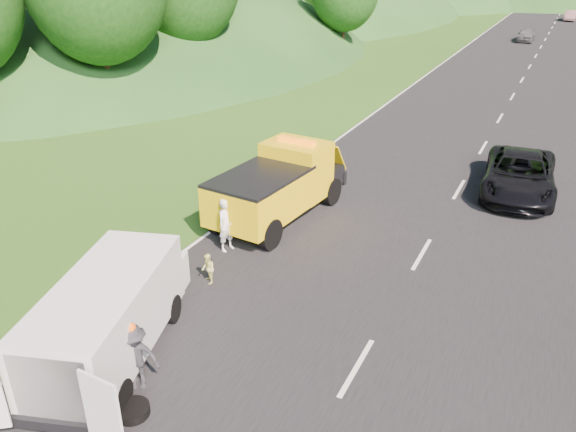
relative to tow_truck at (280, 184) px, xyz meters
The scene contains 14 objects.
ground 5.20m from the tow_truck, 62.54° to the right, with size 320.00×320.00×0.00m, color #38661E.
road_surface 35.95m from the tow_truck, 81.48° to the left, with size 14.00×200.00×0.02m, color black.
tree_line_left 58.00m from the tow_truck, 106.72° to the left, with size 14.00×140.00×14.00m, color #275218, non-canonical shape.
tow_truck is the anchor object (origin of this frame).
white_van 8.59m from the tow_truck, 89.75° to the right, with size 4.28×6.50×2.14m.
woman 3.24m from the tow_truck, 97.32° to the right, with size 0.64×0.47×1.77m, color silver.
child 5.08m from the tow_truck, 87.67° to the right, with size 0.45×0.35×0.93m, color #D1D06F.
worker 9.39m from the tow_truck, 82.39° to the right, with size 1.04×0.60×1.61m, color black.
suitcase 5.28m from the tow_truck, 110.85° to the right, with size 0.39×0.22×0.63m, color #64654B.
spare_tire 10.13m from the tow_truck, 80.46° to the right, with size 0.70×0.70×0.20m, color black.
passing_suv 9.75m from the tow_truck, 39.68° to the left, with size 2.63×5.70×1.59m, color black.
dist_car_a 51.05m from the tow_truck, 86.10° to the left, with size 1.65×4.09×1.39m, color #4A4B4F.
dist_car_b 75.42m from the tow_truck, 84.70° to the left, with size 1.45×4.15×1.37m, color #785056.
dist_car_c 92.30m from the tow_truck, 86.50° to the left, with size 2.17×5.34×1.55m, color brown.
Camera 1 is at (6.13, -11.88, 8.73)m, focal length 35.00 mm.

